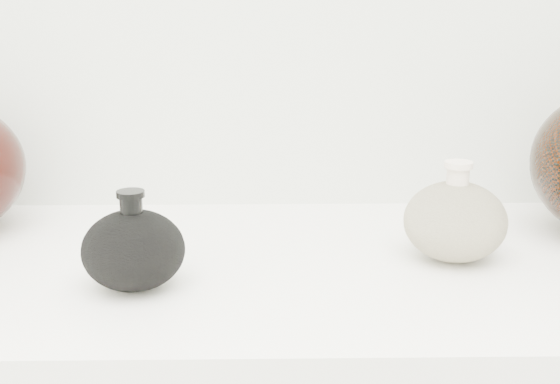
{
  "coord_description": "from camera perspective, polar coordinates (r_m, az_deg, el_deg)",
  "views": [
    {
      "loc": [
        -0.03,
        0.06,
        1.24
      ],
      "look_at": [
        -0.02,
        0.92,
        1.0
      ],
      "focal_mm": 50.0,
      "sensor_mm": 36.0,
      "label": 1
    }
  ],
  "objects": [
    {
      "name": "black_gourd_vase",
      "position": [
        0.88,
        -10.67,
        -4.13
      ],
      "size": [
        0.13,
        0.13,
        0.11
      ],
      "color": "black",
      "rests_on": "display_counter"
    },
    {
      "name": "cream_gourd_vase",
      "position": [
        0.97,
        12.69,
        -2.04
      ],
      "size": [
        0.14,
        0.14,
        0.12
      ],
      "color": "beige",
      "rests_on": "display_counter"
    }
  ]
}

